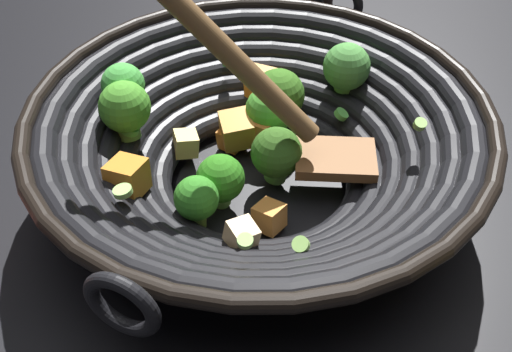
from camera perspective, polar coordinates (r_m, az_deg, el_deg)
The scene contains 2 objects.
ground_plane at distance 0.59m, azimuth 0.25°, elevation -1.56°, with size 4.00×4.00×0.00m, color black.
wok at distance 0.55m, azimuth 0.18°, elevation 3.23°, with size 0.43×0.40×0.25m.
Camera 1 is at (-0.33, -0.26, 0.41)m, focal length 44.60 mm.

